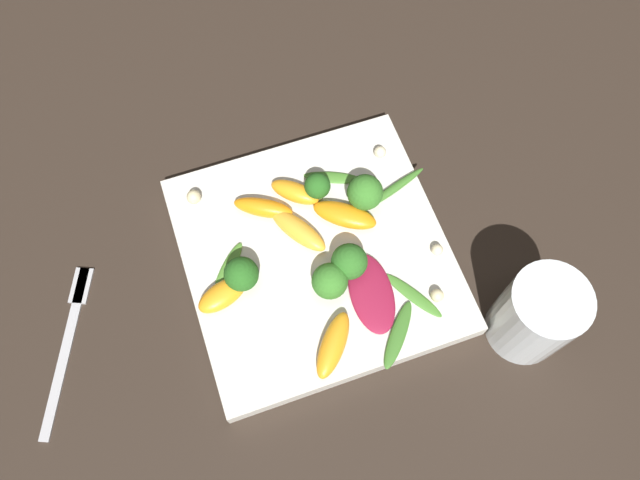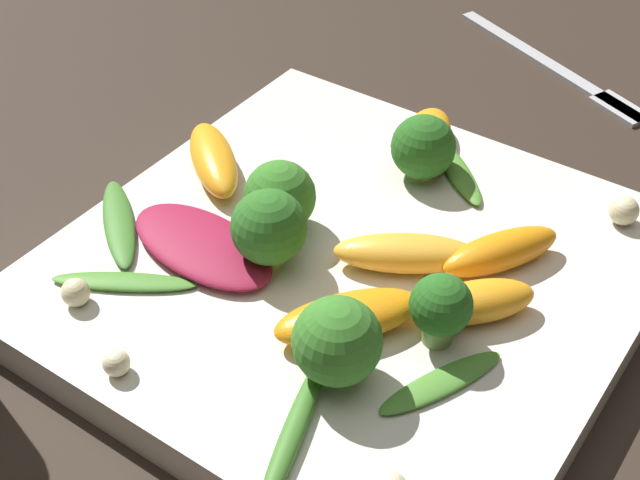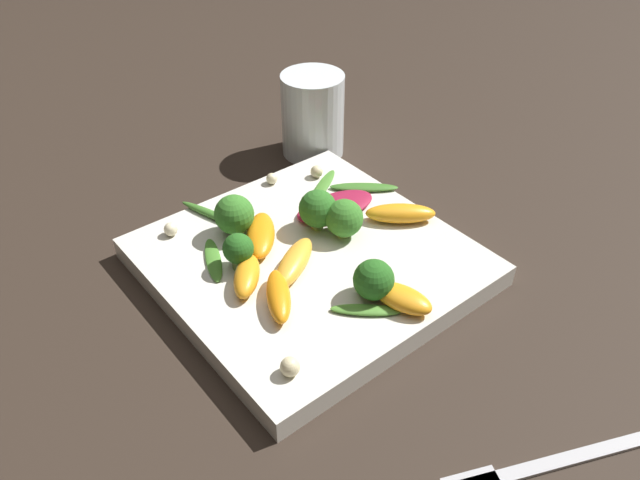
{
  "view_description": "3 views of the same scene",
  "coord_description": "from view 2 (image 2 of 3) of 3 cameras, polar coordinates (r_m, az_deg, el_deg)",
  "views": [
    {
      "loc": [
        -0.26,
        0.09,
        0.69
      ],
      "look_at": [
        0.01,
        -0.01,
        0.03
      ],
      "focal_mm": 35.0,
      "sensor_mm": 36.0,
      "label": 1
    },
    {
      "loc": [
        0.19,
        -0.31,
        0.35
      ],
      "look_at": [
        -0.01,
        -0.01,
        0.04
      ],
      "focal_mm": 50.0,
      "sensor_mm": 36.0,
      "label": 2
    },
    {
      "loc": [
        0.3,
        0.39,
        0.43
      ],
      "look_at": [
        -0.01,
        0.01,
        0.04
      ],
      "focal_mm": 35.0,
      "sensor_mm": 36.0,
      "label": 3
    }
  ],
  "objects": [
    {
      "name": "arugula_sprig_1",
      "position": [
        0.55,
        8.86,
        4.29
      ],
      "size": [
        0.06,
        0.06,
        0.01
      ],
      "color": "#518E33",
      "rests_on": "plate"
    },
    {
      "name": "macadamia_nut_0",
      "position": [
        0.43,
        -12.91,
        -7.67
      ],
      "size": [
        0.01,
        0.01,
        0.01
      ],
      "color": "beige",
      "rests_on": "plate"
    },
    {
      "name": "orange_segment_0",
      "position": [
        0.54,
        -6.84,
        5.15
      ],
      "size": [
        0.08,
        0.07,
        0.02
      ],
      "color": "orange",
      "rests_on": "plate"
    },
    {
      "name": "ground_plane",
      "position": [
        0.5,
        1.88,
        -3.28
      ],
      "size": [
        2.4,
        2.4,
        0.0
      ],
      "primitive_type": "plane",
      "color": "#2D231C"
    },
    {
      "name": "orange_segment_5",
      "position": [
        0.48,
        11.47,
        -0.71
      ],
      "size": [
        0.06,
        0.07,
        0.02
      ],
      "color": "orange",
      "rests_on": "plate"
    },
    {
      "name": "broccoli_floret_0",
      "position": [
        0.41,
        1.11,
        -6.52
      ],
      "size": [
        0.04,
        0.04,
        0.05
      ],
      "color": "#84AD5B",
      "rests_on": "plate"
    },
    {
      "name": "broccoli_floret_3",
      "position": [
        0.43,
        7.73,
        -4.3
      ],
      "size": [
        0.03,
        0.03,
        0.04
      ],
      "color": "#7A9E51",
      "rests_on": "plate"
    },
    {
      "name": "orange_segment_1",
      "position": [
        0.45,
        10.0,
        -3.95
      ],
      "size": [
        0.06,
        0.06,
        0.02
      ],
      "color": "orange",
      "rests_on": "plate"
    },
    {
      "name": "orange_segment_4",
      "position": [
        0.57,
        6.8,
        6.64
      ],
      "size": [
        0.05,
        0.07,
        0.02
      ],
      "color": "orange",
      "rests_on": "plate"
    },
    {
      "name": "broccoli_floret_1",
      "position": [
        0.54,
        6.62,
        5.89
      ],
      "size": [
        0.04,
        0.04,
        0.04
      ],
      "color": "#84AD5B",
      "rests_on": "plate"
    },
    {
      "name": "plate",
      "position": [
        0.49,
        1.91,
        -2.27
      ],
      "size": [
        0.3,
        0.3,
        0.02
      ],
      "color": "silver",
      "rests_on": "ground_plane"
    },
    {
      "name": "radicchio_leaf_0",
      "position": [
        0.49,
        -7.55,
        -0.33
      ],
      "size": [
        0.1,
        0.06,
        0.01
      ],
      "color": "maroon",
      "rests_on": "plate"
    },
    {
      "name": "arugula_sprig_4",
      "position": [
        0.4,
        -1.68,
        -12.09
      ],
      "size": [
        0.04,
        0.09,
        0.01
      ],
      "color": "#3D7528",
      "rests_on": "plate"
    },
    {
      "name": "broccoli_floret_4",
      "position": [
        0.47,
        -3.29,
        0.78
      ],
      "size": [
        0.04,
        0.04,
        0.05
      ],
      "color": "#7A9E51",
      "rests_on": "plate"
    },
    {
      "name": "orange_segment_3",
      "position": [
        0.44,
        1.82,
        -4.95
      ],
      "size": [
        0.07,
        0.08,
        0.02
      ],
      "color": "orange",
      "rests_on": "plate"
    },
    {
      "name": "macadamia_nut_2",
      "position": [
        0.53,
        18.87,
        1.79
      ],
      "size": [
        0.02,
        0.02,
        0.02
      ],
      "color": "beige",
      "rests_on": "plate"
    },
    {
      "name": "macadamia_nut_3",
      "position": [
        0.47,
        -15.38,
        -3.25
      ],
      "size": [
        0.01,
        0.01,
        0.01
      ],
      "color": "beige",
      "rests_on": "plate"
    },
    {
      "name": "broccoli_floret_2",
      "position": [
        0.49,
        -2.43,
        2.91
      ],
      "size": [
        0.04,
        0.04,
        0.04
      ],
      "color": "#84AD5B",
      "rests_on": "plate"
    },
    {
      "name": "arugula_sprig_2",
      "position": [
        0.42,
        7.77,
        -9.02
      ],
      "size": [
        0.04,
        0.07,
        0.0
      ],
      "color": "#47842D",
      "rests_on": "plate"
    },
    {
      "name": "fork",
      "position": [
        0.71,
        15.58,
        10.19
      ],
      "size": [
        0.19,
        0.09,
        0.01
      ],
      "color": "#B2B2B7",
      "rests_on": "ground_plane"
    },
    {
      "name": "arugula_sprig_3",
      "position": [
        0.52,
        -12.76,
        1.09
      ],
      "size": [
        0.07,
        0.06,
        0.01
      ],
      "color": "#3D7528",
      "rests_on": "plate"
    },
    {
      "name": "orange_segment_2",
      "position": [
        0.48,
        5.53,
        -0.84
      ],
      "size": [
        0.08,
        0.06,
        0.02
      ],
      "color": "#FCAD33",
      "rests_on": "plate"
    },
    {
      "name": "arugula_sprig_0",
      "position": [
        0.48,
        -12.43,
        -2.63
      ],
      "size": [
        0.07,
        0.05,
        0.0
      ],
      "color": "#47842D",
      "rests_on": "plate"
    }
  ]
}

